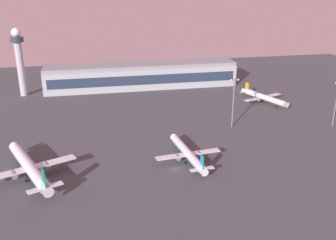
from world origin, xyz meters
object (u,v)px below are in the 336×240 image
airplane_near_gate (30,167)px  control_tower (19,58)px  airplane_taxiway_distant (188,154)px  apron_light_east (233,100)px  airplane_terminal_side (264,97)px  apron_light_central (336,101)px

airplane_near_gate → control_tower: bearing=76.1°
airplane_taxiway_distant → apron_light_east: apron_light_east is taller
control_tower → airplane_taxiway_distant: (79.07, -112.53, -20.96)m
airplane_terminal_side → apron_light_east: 48.21m
airplane_taxiway_distant → airplane_near_gate: bearing=174.8°
airplane_taxiway_distant → apron_light_central: size_ratio=1.52×
control_tower → airplane_terminal_side: 152.06m
control_tower → apron_light_east: control_tower is taller
control_tower → airplane_taxiway_distant: 139.12m
airplane_near_gate → airplane_taxiway_distant: size_ratio=1.20×
control_tower → apron_light_central: 184.32m
airplane_near_gate → airplane_terminal_side: (125.23, 67.38, -0.83)m
airplane_taxiway_distant → airplane_terminal_side: (64.25, 66.20, 0.07)m
control_tower → airplane_near_gate: control_tower is taller
apron_light_east → airplane_terminal_side: bearing=45.7°
apron_light_central → apron_light_east: size_ratio=0.93×
airplane_near_gate → apron_light_east: (92.41, 33.76, 9.95)m
airplane_near_gate → apron_light_central: 145.01m
airplane_taxiway_distant → control_tower: bearing=118.8°
control_tower → airplane_taxiway_distant: bearing=-54.9°
control_tower → airplane_taxiway_distant: size_ratio=1.20×
control_tower → airplane_near_gate: bearing=-81.0°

